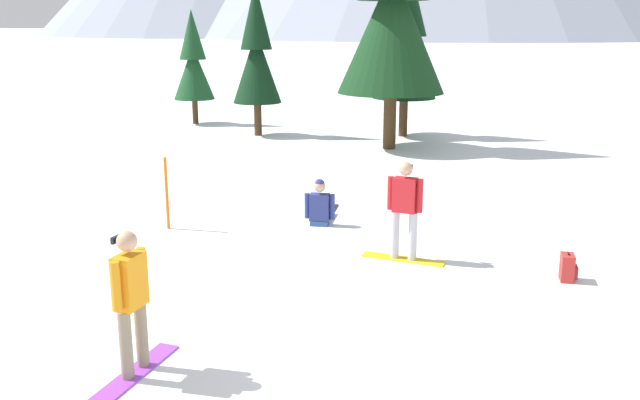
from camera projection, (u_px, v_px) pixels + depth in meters
name	position (u px, v px, depth m)	size (l,w,h in m)	color
ground_plane	(444.00, 379.00, 8.19)	(800.00, 800.00, 0.00)	white
snowboarder_foreground	(131.00, 300.00, 8.09)	(0.41, 1.54, 1.77)	#993FD8
snowboarder_midground	(405.00, 209.00, 12.06)	(1.50, 0.51, 1.75)	yellow
snowboarder_background	(321.00, 207.00, 14.48)	(0.63, 1.81, 0.97)	#335184
backpack_red	(568.00, 268.00, 11.25)	(0.27, 0.33, 0.47)	red
trail_marker_pole	(167.00, 193.00, 13.96)	(0.06, 0.06, 1.46)	orange
pine_tree_twin	(405.00, 41.00, 24.78)	(2.29, 2.29, 6.25)	#472D19
pine_tree_short	(393.00, 7.00, 21.97)	(3.44, 3.44, 8.27)	#472D19
pine_tree_leaning	(256.00, 53.00, 25.03)	(1.75, 1.75, 5.44)	#472D19
pine_tree_broad	(193.00, 62.00, 28.08)	(1.64, 1.64, 4.56)	#472D19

